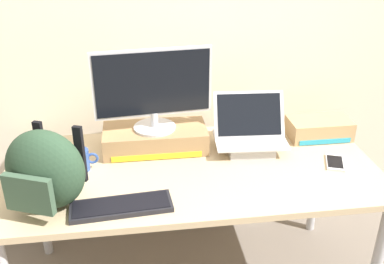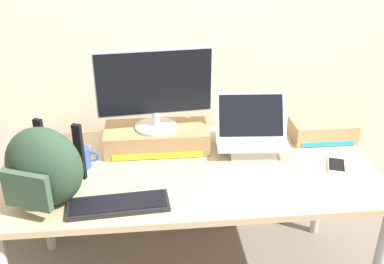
% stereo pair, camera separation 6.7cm
% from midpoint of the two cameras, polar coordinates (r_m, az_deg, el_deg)
% --- Properties ---
extents(back_wall, '(7.00, 0.10, 2.60)m').
position_cam_midpoint_polar(back_wall, '(2.33, -0.43, 14.40)').
color(back_wall, beige).
rests_on(back_wall, ground).
extents(desk, '(1.72, 0.83, 0.72)m').
position_cam_midpoint_polar(desk, '(2.10, 0.93, -6.04)').
color(desk, tan).
rests_on(desk, ground).
extents(toner_box_yellow, '(0.51, 0.25, 0.11)m').
position_cam_midpoint_polar(toner_box_yellow, '(2.21, -3.72, -0.75)').
color(toner_box_yellow, '#9E7A51').
rests_on(toner_box_yellow, desk).
extents(desktop_monitor, '(0.57, 0.21, 0.40)m').
position_cam_midpoint_polar(desktop_monitor, '(2.10, -3.92, 5.63)').
color(desktop_monitor, silver).
rests_on(desktop_monitor, toner_box_yellow).
extents(open_laptop, '(0.37, 0.26, 0.27)m').
position_cam_midpoint_polar(open_laptop, '(2.20, 8.54, -0.99)').
color(open_laptop, '#ADADB2').
rests_on(open_laptop, desk).
extents(external_keyboard, '(0.41, 0.17, 0.02)m').
position_cam_midpoint_polar(external_keyboard, '(1.81, -8.38, -9.28)').
color(external_keyboard, black).
rests_on(external_keyboard, desk).
extents(messenger_backpack, '(0.38, 0.33, 0.33)m').
position_cam_midpoint_polar(messenger_backpack, '(1.82, -17.60, -4.39)').
color(messenger_backpack, '#28422D').
rests_on(messenger_backpack, desk).
extents(coffee_mug, '(0.13, 0.08, 0.10)m').
position_cam_midpoint_polar(coffee_mug, '(2.09, -13.18, -3.29)').
color(coffee_mug, '#2D4C93').
rests_on(coffee_mug, desk).
extents(cell_phone, '(0.12, 0.16, 0.01)m').
position_cam_midpoint_polar(cell_phone, '(2.18, 19.03, -4.10)').
color(cell_phone, silver).
rests_on(cell_phone, desk).
extents(plush_toy, '(0.11, 0.11, 0.11)m').
position_cam_midpoint_polar(plush_toy, '(2.09, -18.34, -3.81)').
color(plush_toy, '#56B256').
rests_on(plush_toy, desk).
extents(toner_box_cyan, '(0.32, 0.18, 0.10)m').
position_cam_midpoint_polar(toner_box_cyan, '(2.40, 17.27, 0.19)').
color(toner_box_cyan, tan).
rests_on(toner_box_cyan, desk).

